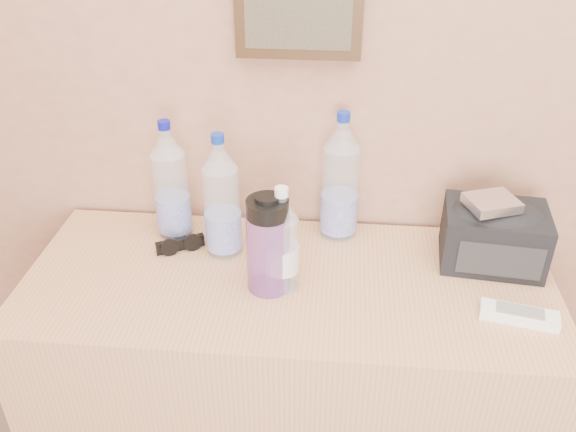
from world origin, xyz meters
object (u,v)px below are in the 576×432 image
object	(u,v)px
dresser	(288,394)
foil_packet	(492,203)
pet_large_a	(222,202)
pet_small	(282,245)
toiletry_bag	(494,233)
sunglasses	(180,244)
pet_large_b	(171,186)
ac_remote	(519,315)
nalgene_bottle	(268,244)
pet_large_c	(340,183)

from	to	relation	value
dresser	foil_packet	world-z (taller)	foil_packet
pet_large_a	pet_small	distance (m)	0.21
toiletry_bag	foil_packet	bearing A→B (deg)	-139.71
dresser	toiletry_bag	xyz separation A→B (m)	(0.50, 0.12, 0.49)
pet_large_a	sunglasses	xyz separation A→B (m)	(-0.12, -0.01, -0.13)
pet_large_b	foil_packet	world-z (taller)	pet_large_b
pet_small	sunglasses	distance (m)	0.32
ac_remote	pet_large_a	bearing A→B (deg)	175.68
dresser	pet_small	world-z (taller)	pet_small
toiletry_bag	pet_large_a	bearing A→B (deg)	-172.99
pet_large_b	nalgene_bottle	distance (m)	0.35
nalgene_bottle	pet_large_c	bearing A→B (deg)	57.51
pet_large_b	foil_packet	distance (m)	0.80
toiletry_bag	nalgene_bottle	bearing A→B (deg)	-158.44
pet_large_a	sunglasses	world-z (taller)	pet_large_a
toiletry_bag	foil_packet	distance (m)	0.10
ac_remote	foil_packet	bearing A→B (deg)	115.80
sunglasses	dresser	bearing A→B (deg)	-45.90
dresser	pet_large_a	world-z (taller)	pet_large_a
pet_small	foil_packet	bearing A→B (deg)	15.19
pet_large_a	pet_large_c	distance (m)	0.31
dresser	pet_large_c	bearing A→B (deg)	61.88
nalgene_bottle	toiletry_bag	distance (m)	0.57
dresser	toiletry_bag	world-z (taller)	toiletry_bag
dresser	toiletry_bag	bearing A→B (deg)	13.73
dresser	pet_large_a	distance (m)	0.59
ac_remote	toiletry_bag	bearing A→B (deg)	108.46
toiletry_bag	dresser	bearing A→B (deg)	-160.60
dresser	ac_remote	world-z (taller)	ac_remote
pet_large_c	sunglasses	world-z (taller)	pet_large_c
pet_large_a	nalgene_bottle	distance (m)	0.19
sunglasses	ac_remote	size ratio (longest dim) A/B	0.75
pet_large_a	nalgene_bottle	bearing A→B (deg)	-46.32
pet_large_c	foil_packet	distance (m)	0.38
pet_large_a	foil_packet	bearing A→B (deg)	-0.14
dresser	pet_large_c	distance (m)	0.61
pet_large_a	nalgene_bottle	world-z (taller)	pet_large_a
nalgene_bottle	sunglasses	xyz separation A→B (m)	(-0.25, 0.13, -0.11)
pet_small	ac_remote	distance (m)	0.55
nalgene_bottle	foil_packet	distance (m)	0.54
pet_large_b	nalgene_bottle	xyz separation A→B (m)	(0.28, -0.21, -0.02)
pet_large_c	foil_packet	xyz separation A→B (m)	(0.36, -0.11, 0.02)
foil_packet	toiletry_bag	bearing A→B (deg)	34.61
pet_small	ac_remote	bearing A→B (deg)	-7.65
nalgene_bottle	ac_remote	distance (m)	0.58
nalgene_bottle	ac_remote	size ratio (longest dim) A/B	1.47
pet_large_a	foil_packet	distance (m)	0.65
pet_large_b	nalgene_bottle	world-z (taller)	pet_large_b
pet_small	nalgene_bottle	bearing A→B (deg)	-170.95
nalgene_bottle	toiletry_bag	bearing A→B (deg)	15.88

